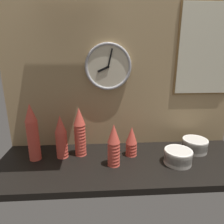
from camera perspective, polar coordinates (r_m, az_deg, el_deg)
ground_plane at (r=1.32m, az=3.77°, el=-14.38°), size 1.60×0.56×0.04m
wall_tiled_back at (r=1.40m, az=2.80°, el=11.18°), size 1.60×0.03×1.05m
cup_stack_center at (r=1.20m, az=0.50°, el=-9.45°), size 0.08×0.08×0.26m
cup_stack_left at (r=1.32m, az=-14.33°, el=-6.86°), size 0.08×0.08×0.28m
cup_stack_center_right at (r=1.33m, az=5.57°, el=-8.28°), size 0.08×0.08×0.20m
cup_stack_far_left at (r=1.34m, az=-21.76°, el=-5.41°), size 0.08×0.08×0.37m
cup_stack_center_left at (r=1.32m, az=-9.17°, el=-5.62°), size 0.08×0.08×0.33m
bowl_stack_far_right at (r=1.51m, az=22.56°, el=-8.60°), size 0.17×0.17×0.09m
bowl_stack_right at (r=1.32m, az=18.33°, el=-11.84°), size 0.17×0.17×0.09m
wall_clock at (r=1.36m, az=-1.10°, el=12.80°), size 0.31×0.03×0.31m
menu_board at (r=1.54m, az=25.13°, el=15.80°), size 0.39×0.01×0.61m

